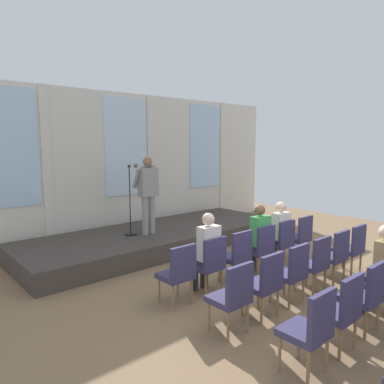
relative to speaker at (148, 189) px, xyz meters
name	(u,v)px	position (x,y,z in m)	size (l,w,h in m)	color
ground_plane	(293,295)	(0.38, -3.53, -1.40)	(13.58, 13.58, 0.00)	#846647
rear_partition	(126,164)	(0.41, 1.57, 0.48)	(10.44, 0.14, 3.69)	silver
stage_platform	(158,238)	(0.38, 0.15, -1.20)	(6.38, 2.24, 0.40)	#3F3833
speaker	(148,189)	(0.00, 0.00, 0.00)	(0.52, 0.69, 1.72)	gray
mic_stand	(130,220)	(-0.36, 0.16, -0.66)	(0.28, 0.28, 1.55)	black
chair_r0_c0	(179,271)	(-1.24, -2.61, -0.87)	(0.46, 0.44, 0.94)	olive
chair_r0_c1	(210,262)	(-0.59, -2.61, -0.87)	(0.46, 0.44, 0.94)	olive
audience_r0_c1	(207,249)	(-0.59, -2.53, -0.67)	(0.36, 0.39, 1.32)	#2D2D33
chair_r0_c2	(237,254)	(0.06, -2.61, -0.87)	(0.46, 0.44, 0.94)	olive
chair_r0_c3	(261,247)	(0.70, -2.61, -0.87)	(0.46, 0.44, 0.94)	olive
audience_r0_c3	(258,235)	(0.70, -2.53, -0.67)	(0.36, 0.39, 1.31)	#2D2D33
chair_r0_c4	(282,240)	(1.35, -2.61, -0.87)	(0.46, 0.44, 0.94)	olive
audience_r0_c4	(278,230)	(1.35, -2.53, -0.68)	(0.36, 0.39, 1.29)	#2D2D33
chair_r0_c5	(300,235)	(2.00, -2.61, -0.87)	(0.46, 0.44, 0.94)	olive
chair_r1_c0	(233,294)	(-1.24, -3.70, -0.87)	(0.46, 0.44, 0.94)	olive
chair_r1_c1	(265,281)	(-0.59, -3.70, -0.87)	(0.46, 0.44, 0.94)	olive
chair_r1_c2	(292,270)	(0.06, -3.70, -0.87)	(0.46, 0.44, 0.94)	olive
chair_r1_c3	(315,261)	(0.70, -3.70, -0.87)	(0.46, 0.44, 0.94)	olive
chair_r1_c4	(335,253)	(1.35, -3.70, -0.87)	(0.46, 0.44, 0.94)	olive
chair_r1_c5	(352,246)	(2.00, -3.70, -0.87)	(0.46, 0.44, 0.94)	olive
chair_r2_c0	(311,327)	(-1.24, -4.79, -0.87)	(0.46, 0.44, 0.94)	olive
chair_r2_c1	(341,308)	(-0.59, -4.79, -0.87)	(0.46, 0.44, 0.94)	olive
chair_r2_c2	(366,293)	(0.06, -4.79, -0.87)	(0.46, 0.44, 0.94)	olive
audience_r2_c3	(381,265)	(0.70, -4.71, -0.68)	(0.36, 0.39, 1.31)	#2D2D33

